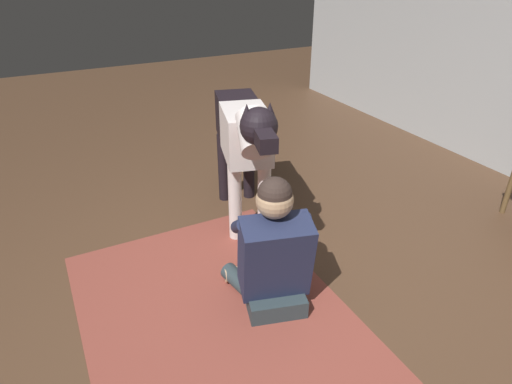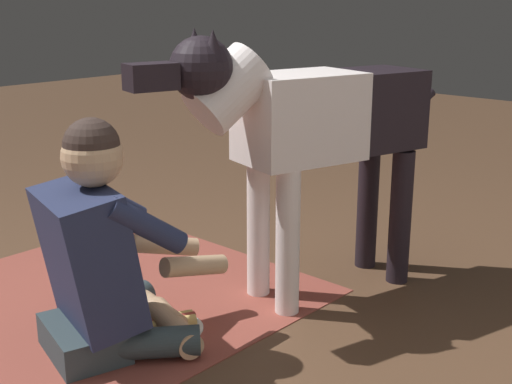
{
  "view_description": "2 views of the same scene",
  "coord_description": "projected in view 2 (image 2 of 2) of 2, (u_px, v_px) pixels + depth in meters",
  "views": [
    {
      "loc": [
        1.68,
        -0.81,
        1.9
      ],
      "look_at": [
        -0.55,
        0.34,
        0.52
      ],
      "focal_mm": 30.64,
      "sensor_mm": 36.0,
      "label": 1
    },
    {
      "loc": [
        1.19,
        2.15,
        1.24
      ],
      "look_at": [
        -0.71,
        0.42,
        0.5
      ],
      "focal_mm": 48.17,
      "sensor_mm": 36.0,
      "label": 2
    }
  ],
  "objects": [
    {
      "name": "hot_dog_on_plate",
      "position": [
        170.0,
        324.0,
        2.64
      ],
      "size": [
        0.25,
        0.25,
        0.06
      ],
      "color": "white",
      "rests_on": "ground"
    },
    {
      "name": "large_dog",
      "position": [
        310.0,
        125.0,
        2.77
      ],
      "size": [
        1.43,
        0.54,
        1.13
      ],
      "color": "silver",
      "rests_on": "ground"
    },
    {
      "name": "person_sitting_on_floor",
      "position": [
        103.0,
        258.0,
        2.42
      ],
      "size": [
        0.7,
        0.59,
        0.85
      ],
      "color": "#2F3D42",
      "rests_on": "ground"
    },
    {
      "name": "area_rug",
      "position": [
        44.0,
        320.0,
        2.72
      ],
      "size": [
        2.12,
        1.49,
        0.01
      ],
      "primitive_type": "cube",
      "color": "brown",
      "rests_on": "ground"
    },
    {
      "name": "ground_plane",
      "position": [
        48.0,
        338.0,
        2.58
      ],
      "size": [
        14.05,
        14.05,
        0.0
      ],
      "primitive_type": "plane",
      "color": "brown"
    }
  ]
}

